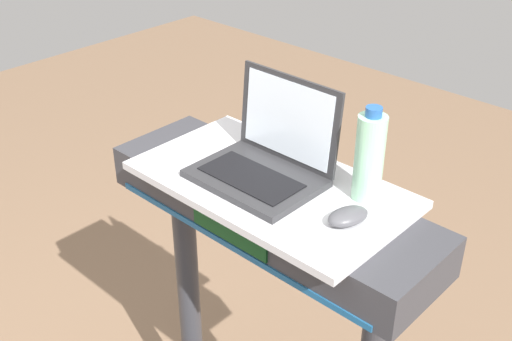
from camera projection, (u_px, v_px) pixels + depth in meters
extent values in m
cylinder|color=#38383D|center=(189.00, 292.00, 2.03)|extent=(0.07, 0.07, 0.85)
cube|color=#38383D|center=(270.00, 206.00, 1.59)|extent=(0.90, 0.28, 0.11)
cube|color=#0C3F19|center=(229.00, 231.00, 1.50)|extent=(0.24, 0.01, 0.06)
cube|color=#1E598C|center=(230.00, 246.00, 1.52)|extent=(0.81, 0.00, 0.02)
cube|color=silver|center=(270.00, 184.00, 1.56)|extent=(0.67, 0.38, 0.02)
cube|color=#2D2D30|center=(255.00, 178.00, 1.55)|extent=(0.30, 0.22, 0.02)
cube|color=black|center=(251.00, 177.00, 1.53)|extent=(0.25, 0.12, 0.00)
cube|color=#2D2D30|center=(289.00, 119.00, 1.56)|extent=(0.30, 0.03, 0.22)
cube|color=white|center=(287.00, 119.00, 1.56)|extent=(0.27, 0.02, 0.19)
ellipsoid|color=#4C4C51|center=(348.00, 216.00, 1.39)|extent=(0.09, 0.11, 0.03)
cylinder|color=#9EDBB2|center=(369.00, 158.00, 1.44)|extent=(0.07, 0.07, 0.21)
cylinder|color=#2659A5|center=(374.00, 112.00, 1.38)|extent=(0.04, 0.04, 0.02)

